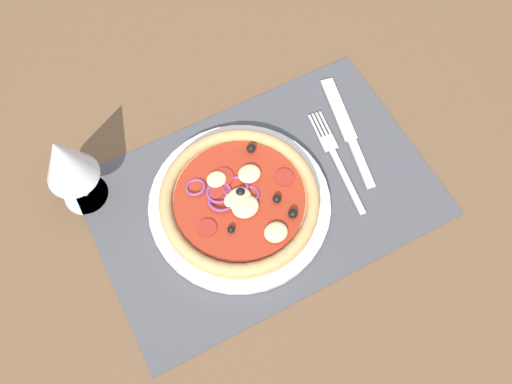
% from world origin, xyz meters
% --- Properties ---
extents(ground_plane, '(1.90, 1.40, 0.02)m').
position_xyz_m(ground_plane, '(0.00, 0.00, -0.01)').
color(ground_plane, brown).
extents(placemat, '(0.48, 0.32, 0.00)m').
position_xyz_m(placemat, '(0.00, 0.00, 0.00)').
color(placemat, '#4C4C51').
rests_on(placemat, ground_plane).
extents(plate, '(0.26, 0.26, 0.01)m').
position_xyz_m(plate, '(-0.04, -0.00, 0.01)').
color(plate, white).
rests_on(plate, placemat).
extents(pizza, '(0.23, 0.23, 0.03)m').
position_xyz_m(pizza, '(-0.04, -0.00, 0.03)').
color(pizza, tan).
rests_on(pizza, plate).
extents(fork, '(0.04, 0.18, 0.00)m').
position_xyz_m(fork, '(0.13, 0.01, 0.01)').
color(fork, silver).
rests_on(fork, placemat).
extents(knife, '(0.06, 0.20, 0.01)m').
position_xyz_m(knife, '(0.17, 0.04, 0.01)').
color(knife, silver).
rests_on(knife, placemat).
extents(wine_glass, '(0.07, 0.07, 0.15)m').
position_xyz_m(wine_glass, '(-0.23, 0.12, 0.10)').
color(wine_glass, silver).
rests_on(wine_glass, ground_plane).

